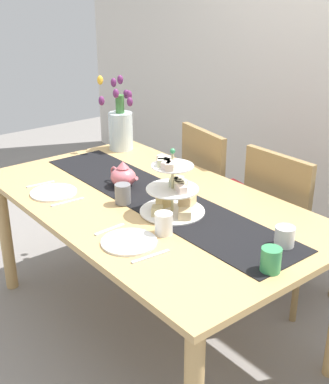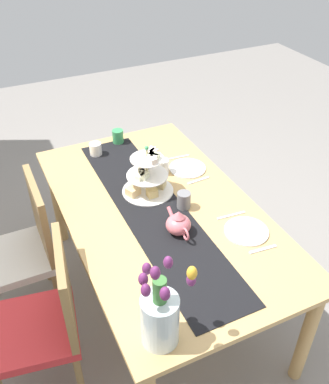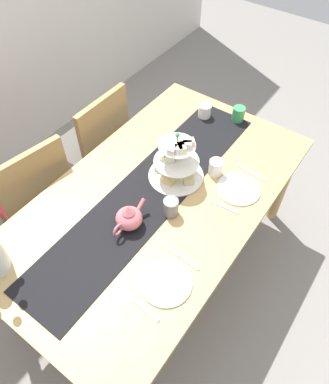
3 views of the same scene
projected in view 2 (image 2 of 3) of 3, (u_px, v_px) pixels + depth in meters
name	position (u px, v px, depth m)	size (l,w,h in m)	color
ground_plane	(161.00, 295.00, 2.80)	(8.00, 8.00, 0.00)	gray
dining_table	(160.00, 220.00, 2.42)	(1.78, 1.01, 0.73)	tan
chair_left	(46.00, 318.00, 2.05)	(0.48, 0.48, 0.91)	olive
chair_right	(25.00, 246.00, 2.45)	(0.42, 0.42, 0.91)	olive
table_runner	(153.00, 210.00, 2.35)	(1.62, 0.34, 0.00)	black
tiered_cake_stand	(147.00, 177.00, 2.43)	(0.30, 0.30, 0.30)	beige
teapot	(178.00, 224.00, 2.17)	(0.24, 0.13, 0.14)	#D66B75
tulip_vase	(160.00, 315.00, 1.61)	(0.23, 0.21, 0.46)	silver
cream_jug	(96.00, 149.00, 2.80)	(0.08, 0.08, 0.09)	white
dinner_plate_left	(246.00, 231.00, 2.21)	(0.23, 0.23, 0.01)	white
fork_left	(263.00, 249.00, 2.10)	(0.02, 0.15, 0.01)	silver
knife_left	(231.00, 215.00, 2.31)	(0.01, 0.17, 0.01)	silver
dinner_plate_right	(187.00, 168.00, 2.68)	(0.23, 0.23, 0.01)	white
fork_right	(199.00, 180.00, 2.58)	(0.02, 0.15, 0.01)	silver
knife_right	(177.00, 157.00, 2.79)	(0.01, 0.17, 0.01)	silver
mug_grey	(184.00, 200.00, 2.34)	(0.08, 0.08, 0.10)	slate
mug_white_text	(163.00, 167.00, 2.62)	(0.08, 0.08, 0.10)	white
mug_orange	(118.00, 137.00, 2.93)	(0.08, 0.08, 0.10)	#389356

